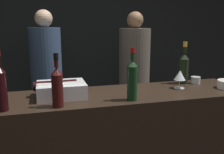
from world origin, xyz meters
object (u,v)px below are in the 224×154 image
(wine_glass, at_px, (180,76))
(red_wine_bottle_burgundy, at_px, (132,79))
(ice_bin_with_bottles, at_px, (61,89))
(champagne_bottle, at_px, (184,67))
(candle_votive, at_px, (196,80))
(person_blond_tee, at_px, (47,74))
(red_wine_bottle_black_foil, at_px, (57,85))
(person_in_hoodie, at_px, (134,71))
(red_wine_bottle_tall, at_px, (0,86))

(wine_glass, height_order, red_wine_bottle_burgundy, red_wine_bottle_burgundy)
(ice_bin_with_bottles, height_order, champagne_bottle, champagne_bottle)
(candle_votive, bearing_deg, champagne_bottle, 158.51)
(wine_glass, distance_m, red_wine_bottle_burgundy, 0.51)
(red_wine_bottle_burgundy, bearing_deg, person_blond_tee, 107.72)
(red_wine_bottle_black_foil, bearing_deg, person_in_hoodie, 55.62)
(red_wine_bottle_tall, xyz_separation_m, red_wine_bottle_burgundy, (0.80, -0.00, -0.00))
(candle_votive, xyz_separation_m, person_in_hoodie, (-0.09, 1.26, -0.15))
(wine_glass, distance_m, person_in_hoodie, 1.39)
(wine_glass, xyz_separation_m, person_blond_tee, (-0.99, 1.46, -0.21))
(champagne_bottle, bearing_deg, red_wine_bottle_tall, -166.06)
(red_wine_bottle_tall, height_order, red_wine_bottle_black_foil, red_wine_bottle_tall)
(person_in_hoodie, bearing_deg, champagne_bottle, -34.52)
(ice_bin_with_bottles, xyz_separation_m, person_in_hoodie, (1.05, 1.36, -0.17))
(ice_bin_with_bottles, relative_size, wine_glass, 2.46)
(red_wine_bottle_tall, bearing_deg, red_wine_bottle_burgundy, -0.09)
(ice_bin_with_bottles, height_order, red_wine_bottle_burgundy, red_wine_bottle_burgundy)
(wine_glass, relative_size, red_wine_bottle_burgundy, 0.41)
(candle_votive, relative_size, champagne_bottle, 0.22)
(red_wine_bottle_tall, distance_m, red_wine_bottle_burgundy, 0.80)
(person_in_hoodie, bearing_deg, red_wine_bottle_burgundy, -54.87)
(red_wine_bottle_black_foil, bearing_deg, wine_glass, 12.32)
(candle_votive, distance_m, red_wine_bottle_tall, 1.51)
(ice_bin_with_bottles, xyz_separation_m, red_wine_bottle_burgundy, (0.45, -0.20, 0.09))
(red_wine_bottle_black_foil, bearing_deg, red_wine_bottle_burgundy, 1.27)
(candle_votive, distance_m, person_in_hoodie, 1.27)
(ice_bin_with_bottles, distance_m, wine_glass, 0.91)
(champagne_bottle, distance_m, person_in_hoodie, 1.25)
(red_wine_bottle_black_foil, height_order, red_wine_bottle_burgundy, red_wine_bottle_burgundy)
(red_wine_bottle_tall, bearing_deg, ice_bin_with_bottles, 30.16)
(ice_bin_with_bottles, bearing_deg, champagne_bottle, 7.77)
(champagne_bottle, bearing_deg, red_wine_bottle_black_foil, -161.58)
(candle_votive, height_order, person_blond_tee, person_blond_tee)
(red_wine_bottle_black_foil, height_order, person_in_hoodie, person_in_hoodie)
(ice_bin_with_bottles, height_order, person_blond_tee, person_blond_tee)
(ice_bin_with_bottles, relative_size, person_blond_tee, 0.20)
(red_wine_bottle_black_foil, distance_m, red_wine_bottle_burgundy, 0.48)
(candle_votive, relative_size, red_wine_bottle_black_foil, 0.24)
(candle_votive, xyz_separation_m, person_blond_tee, (-1.21, 1.35, -0.14))
(red_wine_bottle_black_foil, height_order, person_blond_tee, person_blond_tee)
(candle_votive, height_order, red_wine_bottle_burgundy, red_wine_bottle_burgundy)
(ice_bin_with_bottles, relative_size, red_wine_bottle_tall, 0.97)
(red_wine_bottle_black_foil, xyz_separation_m, champagne_bottle, (1.07, 0.35, 0.01))
(red_wine_bottle_burgundy, distance_m, person_blond_tee, 1.76)
(ice_bin_with_bottles, height_order, candle_votive, ice_bin_with_bottles)
(red_wine_bottle_burgundy, xyz_separation_m, person_in_hoodie, (0.60, 1.56, -0.26))
(champagne_bottle, bearing_deg, person_blond_tee, 130.36)
(ice_bin_with_bottles, relative_size, red_wine_bottle_burgundy, 1.00)
(red_wine_bottle_black_foil, relative_size, person_in_hoodie, 0.19)
(red_wine_bottle_tall, bearing_deg, candle_votive, 11.65)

